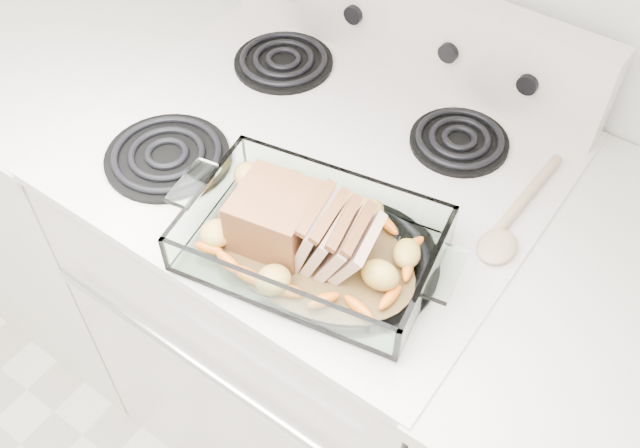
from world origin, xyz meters
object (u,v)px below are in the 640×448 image
Objects in this scene: counter_left at (105,179)px; electric_range at (316,301)px; baking_dish at (312,245)px; pork_roast at (295,222)px.

electric_range is at bearing 0.10° from counter_left.
electric_range is 3.10× the size of baking_dish.
counter_left is at bearing -179.90° from electric_range.
pork_roast is (0.77, -0.19, 0.53)m from counter_left.
baking_dish is 0.04m from pork_roast.
counter_left is at bearing 156.06° from baking_dish.
electric_range is at bearing 128.63° from pork_roast.
electric_range is 0.56m from pork_roast.
pork_roast is at bearing 169.27° from baking_dish.
electric_range is 0.53m from baking_dish.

